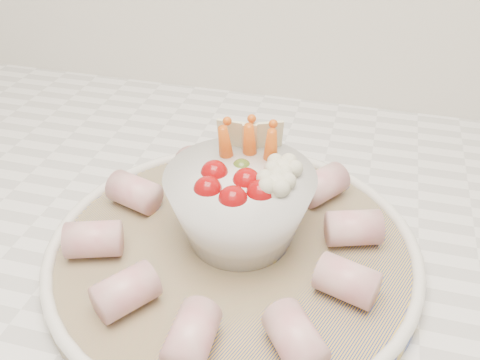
# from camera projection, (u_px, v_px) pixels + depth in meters

# --- Properties ---
(serving_platter) EXTENTS (0.46, 0.46, 0.02)m
(serving_platter) POSITION_uv_depth(u_px,v_px,m) (233.00, 250.00, 0.52)
(serving_platter) COLOR navy
(serving_platter) RESTS_ON kitchen_counter
(veggie_bowl) EXTENTS (0.14, 0.14, 0.11)m
(veggie_bowl) POSITION_uv_depth(u_px,v_px,m) (241.00, 203.00, 0.50)
(veggie_bowl) COLOR silver
(veggie_bowl) RESTS_ON serving_platter
(cured_meat_rolls) EXTENTS (0.29, 0.31, 0.03)m
(cured_meat_rolls) POSITION_uv_depth(u_px,v_px,m) (232.00, 233.00, 0.51)
(cured_meat_rolls) COLOR #BD5664
(cured_meat_rolls) RESTS_ON serving_platter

